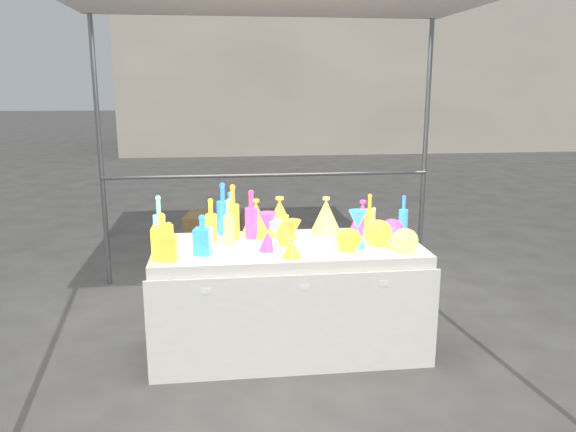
{
  "coord_description": "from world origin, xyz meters",
  "views": [
    {
      "loc": [
        -0.45,
        -3.64,
        1.81
      ],
      "look_at": [
        0.0,
        0.0,
        0.95
      ],
      "focal_mm": 35.0,
      "sensor_mm": 36.0,
      "label": 1
    }
  ],
  "objects": [
    {
      "name": "lampshade_2",
      "position": [
        0.58,
        0.25,
        0.87
      ],
      "size": [
        0.24,
        0.24,
        0.24
      ],
      "primitive_type": null,
      "rotation": [
        0.0,
        0.0,
        0.22
      ],
      "color": "#1D4DAD",
      "rests_on": "display_table"
    },
    {
      "name": "hourglass_1",
      "position": [
        -0.15,
        -0.12,
        0.88
      ],
      "size": [
        0.16,
        0.16,
        0.25
      ],
      "primitive_type": null,
      "rotation": [
        0.0,
        0.0,
        -0.34
      ],
      "color": "#1D4DAD",
      "rests_on": "display_table"
    },
    {
      "name": "bottle_2",
      "position": [
        -0.36,
        0.18,
        0.95
      ],
      "size": [
        0.11,
        0.11,
        0.39
      ],
      "primitive_type": null,
      "rotation": [
        0.0,
        0.0,
        0.42
      ],
      "color": "yellow",
      "rests_on": "display_table"
    },
    {
      "name": "lampshade_3",
      "position": [
        0.31,
        0.28,
        0.88
      ],
      "size": [
        0.27,
        0.27,
        0.27
      ],
      "primitive_type": null,
      "rotation": [
        0.0,
        0.0,
        0.21
      ],
      "color": "#158370",
      "rests_on": "display_table"
    },
    {
      "name": "cardboard_box_flat",
      "position": [
        0.39,
        2.32,
        0.03
      ],
      "size": [
        0.77,
        0.59,
        0.06
      ],
      "primitive_type": "cube",
      "rotation": [
        0.0,
        0.0,
        -0.12
      ],
      "color": "#9F7647",
      "rests_on": "ground"
    },
    {
      "name": "bottle_4",
      "position": [
        -0.4,
        0.05,
        0.91
      ],
      "size": [
        0.08,
        0.08,
        0.32
      ],
      "primitive_type": null,
      "rotation": [
        0.0,
        0.0,
        0.1
      ],
      "color": "#158370",
      "rests_on": "display_table"
    },
    {
      "name": "globe_0",
      "position": [
        0.6,
        -0.09,
        0.83
      ],
      "size": [
        0.21,
        0.21,
        0.15
      ],
      "primitive_type": null,
      "rotation": [
        0.0,
        0.0,
        0.08
      ],
      "color": "red",
      "rests_on": "display_table"
    },
    {
      "name": "ground",
      "position": [
        0.0,
        0.0,
        0.0
      ],
      "size": [
        80.0,
        80.0,
        0.0
      ],
      "primitive_type": "plane",
      "color": "slate",
      "rests_on": "ground"
    },
    {
      "name": "hourglass_5",
      "position": [
        0.45,
        -0.12,
        0.88
      ],
      "size": [
        0.13,
        0.13,
        0.25
      ],
      "primitive_type": null,
      "rotation": [
        0.0,
        0.0,
        -0.07
      ],
      "color": "#1B9544",
      "rests_on": "display_table"
    },
    {
      "name": "bottle_1",
      "position": [
        -0.43,
        0.35,
        0.94
      ],
      "size": [
        0.11,
        0.11,
        0.38
      ],
      "primitive_type": null,
      "rotation": [
        0.0,
        0.0,
        0.23
      ],
      "color": "#1B9544",
      "rests_on": "display_table"
    },
    {
      "name": "bottle_3",
      "position": [
        -0.24,
        0.2,
        0.92
      ],
      "size": [
        0.12,
        0.12,
        0.35
      ],
      "primitive_type": null,
      "rotation": [
        0.0,
        0.0,
        0.43
      ],
      "color": "#1D4DAD",
      "rests_on": "display_table"
    },
    {
      "name": "bottle_8",
      "position": [
        0.86,
        0.16,
        0.9
      ],
      "size": [
        0.08,
        0.08,
        0.29
      ],
      "primitive_type": null,
      "rotation": [
        0.0,
        0.0,
        0.29
      ],
      "color": "#1B9544",
      "rests_on": "display_table"
    },
    {
      "name": "decanter_1",
      "position": [
        -0.77,
        -0.27,
        0.87
      ],
      "size": [
        0.11,
        0.11,
        0.25
      ],
      "primitive_type": null,
      "rotation": [
        0.0,
        0.0,
        -0.11
      ],
      "color": "yellow",
      "rests_on": "display_table"
    },
    {
      "name": "display_table",
      "position": [
        0.0,
        -0.01,
        0.37
      ],
      "size": [
        1.84,
        0.83,
        0.75
      ],
      "color": "white",
      "rests_on": "ground"
    },
    {
      "name": "decanter_2",
      "position": [
        -0.57,
        -0.16,
        0.88
      ],
      "size": [
        0.13,
        0.13,
        0.26
      ],
      "primitive_type": null,
      "rotation": [
        0.0,
        0.0,
        -0.24
      ],
      "color": "#1B9544",
      "rests_on": "display_table"
    },
    {
      "name": "bottle_6",
      "position": [
        -0.52,
        0.16,
        0.9
      ],
      "size": [
        0.09,
        0.09,
        0.3
      ],
      "primitive_type": null,
      "rotation": [
        0.0,
        0.0,
        0.13
      ],
      "color": "red",
      "rests_on": "display_table"
    },
    {
      "name": "background_building",
      "position": [
        4.0,
        14.0,
        3.0
      ],
      "size": [
        14.0,
        6.0,
        6.0
      ],
      "primitive_type": "cube",
      "color": "#BCB09C",
      "rests_on": "ground"
    },
    {
      "name": "hourglass_0",
      "position": [
        -0.01,
        -0.29,
        0.87
      ],
      "size": [
        0.14,
        0.14,
        0.24
      ],
      "primitive_type": null,
      "rotation": [
        0.0,
        0.0,
        -0.14
      ],
      "color": "yellow",
      "rests_on": "display_table"
    },
    {
      "name": "cardboard_box_closed",
      "position": [
        -0.54,
        2.39,
        0.22
      ],
      "size": [
        0.65,
        0.52,
        0.43
      ],
      "primitive_type": "cube",
      "rotation": [
        0.0,
        0.0,
        -0.15
      ],
      "color": "#9F7647",
      "rests_on": "ground"
    },
    {
      "name": "bottle_9",
      "position": [
        0.6,
        0.15,
        0.9
      ],
      "size": [
        0.09,
        0.09,
        0.31
      ],
      "primitive_type": null,
      "rotation": [
        0.0,
        0.0,
        0.31
      ],
      "color": "yellow",
      "rests_on": "display_table"
    },
    {
      "name": "hourglass_3",
      "position": [
        -0.1,
        -0.12,
        0.85
      ],
      "size": [
        0.12,
        0.12,
        0.2
      ],
      "primitive_type": null,
      "rotation": [
        0.0,
        0.0,
        0.15
      ],
      "color": "#BB255C",
      "rests_on": "display_table"
    },
    {
      "name": "bottle_7",
      "position": [
        -0.38,
        0.24,
        0.92
      ],
      "size": [
        0.1,
        0.1,
        0.33
      ],
      "primitive_type": null,
      "rotation": [
        0.0,
        0.0,
        0.29
      ],
      "color": "#1B9544",
      "rests_on": "display_table"
    },
    {
      "name": "bottle_5",
      "position": [
        -0.85,
        -0.01,
        0.93
      ],
      "size": [
        0.1,
        0.1,
        0.36
      ],
      "primitive_type": null,
      "rotation": [
        0.0,
        0.0,
        -0.38
      ],
      "color": "#BB255C",
      "rests_on": "display_table"
    },
    {
      "name": "globe_3",
      "position": [
        0.74,
        0.03,
        0.82
      ],
      "size": [
        0.19,
        0.19,
        0.13
      ],
      "primitive_type": null,
      "rotation": [
        0.0,
        0.0,
        -0.13
      ],
      "color": "#1D4DAD",
      "rests_on": "display_table"
    },
    {
      "name": "lampshade_0",
      "position": [
        -0.04,
        0.18,
        0.9
      ],
      "size": [
        0.3,
        0.3,
        0.3
      ],
      "primitive_type": null,
      "rotation": [
        0.0,
        0.0,
        0.2
      ],
      "color": "#DEF633",
      "rests_on": "display_table"
    },
    {
      "name": "lampshade_1",
      "position": [
        -0.2,
        0.28,
        0.88
      ],
      "size": [
        0.27,
        0.27,
        0.26
      ],
      "primitive_type": null,
      "rotation": [
        0.0,
        0.0,
        -0.23
      ],
      "color": "#DEF633",
      "rests_on": "display_table"
    },
    {
      "name": "decanter_0",
      "position": [
        -0.81,
        -0.22,
        0.9
      ],
      "size": [
        0.13,
        0.13,
        0.29
      ],
      "primitive_type": null,
      "rotation": [
        0.0,
        0.0,
        -0.02
      ],
      "color": "red",
      "rests_on": "display_table"
    },
    {
      "name": "hourglass_4",
      "position": [
        -0.04,
        0.01,
        0.85
      ],
      "size": [
        0.13,
        0.13,
        0.2
      ],
      "primitive_type": null,
      "rotation": [
        0.0,
        0.0,
        0.37
      ],
      "color": "red",
      "rests_on": "display_table"
    },
    {
      "name": "bottle_11",
      "position": [
        0.57,
        -0.08,
        0.88
      ],
      "size": [
        0.06,
        0.06,
        0.26
      ],
      "primitive_type": null,
      "rotation": [
        0.0,
        0.0,
        -0.09
      ],
      "color": "#158370",
      "rests_on": "display_table"
    },
    {
      "name": "globe_2",
      "position": [
        0.38,
        -0.18,
        0.82
      ],
      "size": [
        0.21,
        0.21,
        0.13
      ],
      "primitive_type": null,
      "rotation": [
        0.0,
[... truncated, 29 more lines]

